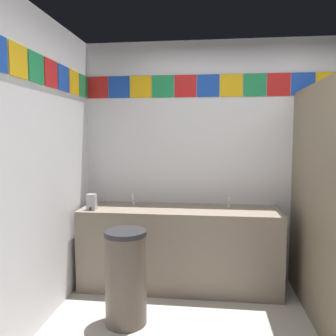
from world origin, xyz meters
TOP-DOWN VIEW (x-y plane):
  - wall_back at (-0.00, 1.57)m, footprint 3.63×0.09m
  - wall_side at (-1.86, 0.00)m, footprint 0.09×3.06m
  - vanity_counter at (-0.76, 1.24)m, footprint 2.01×0.58m
  - faucet_left at (-1.26, 1.33)m, footprint 0.04×0.10m
  - faucet_right at (-0.26, 1.33)m, footprint 0.04×0.10m
  - soap_dispenser at (-1.63, 1.07)m, footprint 0.09×0.09m
  - trash_bin at (-1.14, 0.48)m, footprint 0.35×0.35m

SIDE VIEW (x-z plane):
  - trash_bin at x=-1.14m, z-range 0.00..0.79m
  - vanity_counter at x=-0.76m, z-range 0.01..0.83m
  - faucet_left at x=-1.26m, z-range 0.81..0.95m
  - faucet_right at x=-0.26m, z-range 0.81..0.95m
  - soap_dispenser at x=-1.63m, z-range 0.82..0.98m
  - wall_side at x=-1.86m, z-range 0.01..2.58m
  - wall_back at x=0.00m, z-range 0.01..2.58m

